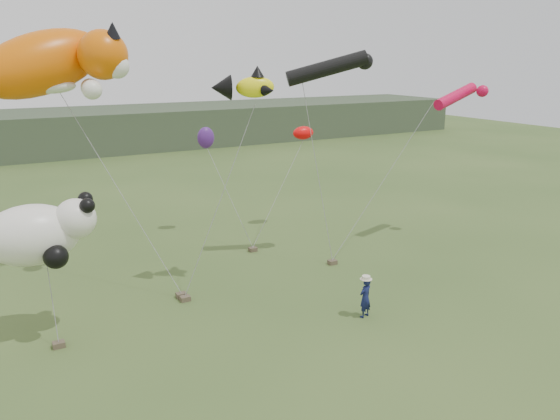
{
  "coord_description": "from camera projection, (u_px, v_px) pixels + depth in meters",
  "views": [
    {
      "loc": [
        -9.71,
        -14.3,
        9.14
      ],
      "look_at": [
        -0.12,
        3.0,
        3.64
      ],
      "focal_mm": 35.0,
      "sensor_mm": 36.0,
      "label": 1
    }
  ],
  "objects": [
    {
      "name": "sandbag_anchors",
      "position": [
        213.0,
        285.0,
        22.53
      ],
      "size": [
        12.48,
        5.53,
        0.2
      ],
      "color": "brown",
      "rests_on": "ground"
    },
    {
      "name": "tube_kites",
      "position": [
        383.0,
        78.0,
        24.9
      ],
      "size": [
        10.72,
        2.37,
        2.8
      ],
      "color": "black",
      "rests_on": "ground"
    },
    {
      "name": "panda_kite",
      "position": [
        39.0,
        233.0,
        17.61
      ],
      "size": [
        3.53,
        2.28,
        2.19
      ],
      "color": "white",
      "rests_on": "ground"
    },
    {
      "name": "misc_kites",
      "position": [
        255.0,
        135.0,
        28.9
      ],
      "size": [
        6.08,
        2.19,
        1.12
      ],
      "color": "#FB0809",
      "rests_on": "ground"
    },
    {
      "name": "festival_attendant",
      "position": [
        365.0,
        298.0,
        19.82
      ],
      "size": [
        0.63,
        0.5,
        1.51
      ],
      "primitive_type": "imported",
      "rotation": [
        0.0,
        0.0,
        3.43
      ],
      "color": "#121843",
      "rests_on": "ground"
    },
    {
      "name": "fish_kite",
      "position": [
        243.0,
        87.0,
        20.55
      ],
      "size": [
        2.57,
        1.7,
        1.27
      ],
      "color": "#FFF50F",
      "rests_on": "ground"
    },
    {
      "name": "headland",
      "position": [
        53.0,
        133.0,
        54.72
      ],
      "size": [
        90.0,
        13.0,
        4.0
      ],
      "color": "#2D3D28",
      "rests_on": "ground"
    },
    {
      "name": "cat_kite",
      "position": [
        55.0,
        62.0,
        21.73
      ],
      "size": [
        7.06,
        3.9,
        3.81
      ],
      "color": "#E36004",
      "rests_on": "ground"
    },
    {
      "name": "ground",
      "position": [
        325.0,
        330.0,
        19.03
      ],
      "size": [
        120.0,
        120.0,
        0.0
      ],
      "primitive_type": "plane",
      "color": "#385123",
      "rests_on": "ground"
    }
  ]
}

